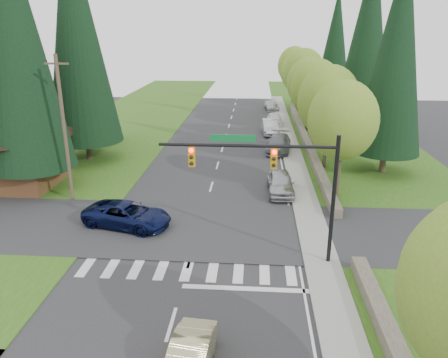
# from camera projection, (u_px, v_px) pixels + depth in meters

# --- Properties ---
(ground) EXTENTS (120.00, 120.00, 0.00)m
(ground) POSITION_uv_depth(u_px,v_px,m) (176.00, 309.00, 18.93)
(ground) COLOR #28282B
(ground) RESTS_ON ground
(grass_east) EXTENTS (14.00, 110.00, 0.06)m
(grass_east) POSITION_uv_depth(u_px,v_px,m) (369.00, 172.00, 36.87)
(grass_east) COLOR #2A5216
(grass_east) RESTS_ON ground
(grass_west) EXTENTS (14.00, 110.00, 0.06)m
(grass_west) POSITION_uv_depth(u_px,v_px,m) (71.00, 165.00, 38.66)
(grass_west) COLOR #2A5216
(grass_west) RESTS_ON ground
(cross_street) EXTENTS (120.00, 8.00, 0.10)m
(cross_street) POSITION_uv_depth(u_px,v_px,m) (199.00, 229.00, 26.47)
(cross_street) COLOR #28282B
(cross_street) RESTS_ON ground
(sidewalk_east) EXTENTS (1.80, 80.00, 0.13)m
(sidewalk_east) POSITION_uv_depth(u_px,v_px,m) (295.00, 163.00, 39.16)
(sidewalk_east) COLOR gray
(sidewalk_east) RESTS_ON ground
(curb_east) EXTENTS (0.20, 80.00, 0.13)m
(curb_east) POSITION_uv_depth(u_px,v_px,m) (285.00, 163.00, 39.22)
(curb_east) COLOR gray
(curb_east) RESTS_ON ground
(stone_wall_north) EXTENTS (0.70, 40.00, 0.70)m
(stone_wall_north) POSITION_uv_depth(u_px,v_px,m) (305.00, 139.00, 46.49)
(stone_wall_north) COLOR #4C4438
(stone_wall_north) RESTS_ON ground
(traffic_signal) EXTENTS (8.70, 0.37, 6.80)m
(traffic_signal) POSITION_uv_depth(u_px,v_px,m) (277.00, 171.00, 21.23)
(traffic_signal) COLOR black
(traffic_signal) RESTS_ON ground
(brown_building) EXTENTS (8.40, 8.40, 5.40)m
(brown_building) POSITION_uv_depth(u_px,v_px,m) (14.00, 145.00, 33.06)
(brown_building) COLOR #4C2D19
(brown_building) RESTS_ON ground
(utility_pole) EXTENTS (1.60, 0.24, 10.00)m
(utility_pole) POSITION_uv_depth(u_px,v_px,m) (64.00, 129.00, 29.20)
(utility_pole) COLOR #473828
(utility_pole) RESTS_ON ground
(decid_tree_0) EXTENTS (4.80, 4.80, 8.37)m
(decid_tree_0) POSITION_uv_depth(u_px,v_px,m) (343.00, 120.00, 29.65)
(decid_tree_0) COLOR #38281C
(decid_tree_0) RESTS_ON ground
(decid_tree_1) EXTENTS (5.20, 5.20, 8.80)m
(decid_tree_1) POSITION_uv_depth(u_px,v_px,m) (329.00, 101.00, 36.17)
(decid_tree_1) COLOR #38281C
(decid_tree_1) RESTS_ON ground
(decid_tree_2) EXTENTS (5.00, 5.00, 8.82)m
(decid_tree_2) POSITION_uv_depth(u_px,v_px,m) (316.00, 88.00, 42.74)
(decid_tree_2) COLOR #38281C
(decid_tree_2) RESTS_ON ground
(decid_tree_3) EXTENTS (5.00, 5.00, 8.55)m
(decid_tree_3) POSITION_uv_depth(u_px,v_px,m) (309.00, 83.00, 49.41)
(decid_tree_3) COLOR #38281C
(decid_tree_3) RESTS_ON ground
(decid_tree_4) EXTENTS (5.40, 5.40, 9.18)m
(decid_tree_4) POSITION_uv_depth(u_px,v_px,m) (304.00, 73.00, 55.87)
(decid_tree_4) COLOR #38281C
(decid_tree_4) RESTS_ON ground
(decid_tree_5) EXTENTS (4.80, 4.80, 8.30)m
(decid_tree_5) POSITION_uv_depth(u_px,v_px,m) (297.00, 72.00, 62.65)
(decid_tree_5) COLOR #38281C
(decid_tree_5) RESTS_ON ground
(decid_tree_6) EXTENTS (5.20, 5.20, 8.86)m
(decid_tree_6) POSITION_uv_depth(u_px,v_px,m) (294.00, 66.00, 69.13)
(decid_tree_6) COLOR #38281C
(decid_tree_6) RESTS_ON ground
(conifer_w_a) EXTENTS (6.12, 6.12, 19.80)m
(conifer_w_a) POSITION_uv_depth(u_px,v_px,m) (16.00, 40.00, 29.47)
(conifer_w_a) COLOR #38281C
(conifer_w_a) RESTS_ON ground
(conifer_w_b) EXTENTS (5.44, 5.44, 17.80)m
(conifer_w_b) POSITION_uv_depth(u_px,v_px,m) (8.00, 52.00, 33.77)
(conifer_w_b) COLOR #38281C
(conifer_w_b) RESTS_ON ground
(conifer_w_c) EXTENTS (6.46, 6.46, 20.80)m
(conifer_w_c) POSITION_uv_depth(u_px,v_px,m) (76.00, 31.00, 36.77)
(conifer_w_c) COLOR #38281C
(conifer_w_c) RESTS_ON ground
(conifer_w_e) EXTENTS (5.78, 5.78, 18.80)m
(conifer_w_e) POSITION_uv_depth(u_px,v_px,m) (82.00, 41.00, 42.89)
(conifer_w_e) COLOR #38281C
(conifer_w_e) RESTS_ON ground
(conifer_e_a) EXTENTS (5.44, 5.44, 17.80)m
(conifer_e_a) POSITION_uv_depth(u_px,v_px,m) (397.00, 52.00, 33.60)
(conifer_e_a) COLOR #38281C
(conifer_e_a) RESTS_ON ground
(conifer_e_b) EXTENTS (6.12, 6.12, 19.80)m
(conifer_e_b) POSITION_uv_depth(u_px,v_px,m) (368.00, 35.00, 46.39)
(conifer_e_b) COLOR #38281C
(conifer_e_b) RESTS_ON ground
(conifer_e_c) EXTENTS (5.10, 5.10, 16.80)m
(conifer_e_c) POSITION_uv_depth(u_px,v_px,m) (335.00, 45.00, 60.14)
(conifer_e_c) COLOR #38281C
(conifer_e_c) RESTS_ON ground
(suv_navy) EXTENTS (5.89, 3.83, 1.51)m
(suv_navy) POSITION_uv_depth(u_px,v_px,m) (127.00, 215.00, 26.62)
(suv_navy) COLOR #0B1237
(suv_navy) RESTS_ON ground
(parked_car_a) EXTENTS (1.95, 4.66, 1.57)m
(parked_car_a) POSITION_uv_depth(u_px,v_px,m) (281.00, 183.00, 31.96)
(parked_car_a) COLOR #A6A7AB
(parked_car_a) RESTS_ON ground
(parked_car_b) EXTENTS (2.85, 5.68, 1.58)m
(parked_car_b) POSITION_uv_depth(u_px,v_px,m) (279.00, 143.00, 42.90)
(parked_car_b) COLOR slate
(parked_car_b) RESTS_ON ground
(parked_car_c) EXTENTS (2.06, 5.03, 1.62)m
(parked_car_c) POSITION_uv_depth(u_px,v_px,m) (270.00, 127.00, 49.96)
(parked_car_c) COLOR #BCBDC1
(parked_car_c) RESTS_ON ground
(parked_car_d) EXTENTS (1.84, 4.50, 1.53)m
(parked_car_d) POSITION_uv_depth(u_px,v_px,m) (274.00, 119.00, 54.45)
(parked_car_d) COLOR white
(parked_car_d) RESTS_ON ground
(parked_car_e) EXTENTS (2.33, 4.75, 1.33)m
(parked_car_e) POSITION_uv_depth(u_px,v_px,m) (272.00, 106.00, 64.49)
(parked_car_e) COLOR #ACADB1
(parked_car_e) RESTS_ON ground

